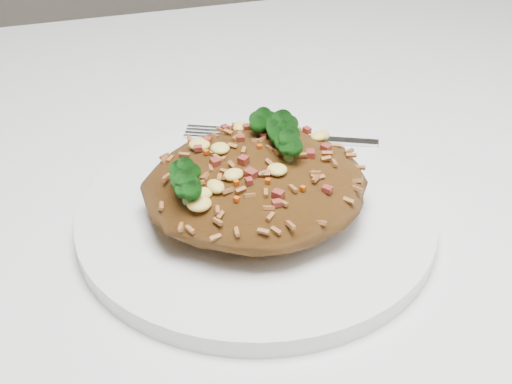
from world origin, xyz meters
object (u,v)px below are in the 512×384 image
dining_table (285,272)px  fried_rice (256,175)px  fork (290,138)px  plate (256,217)px

dining_table → fried_rice: 0.14m
fried_rice → fork: fried_rice is taller
dining_table → plate: 0.11m
plate → fried_rice: bearing=79.3°
plate → fried_rice: (0.00, 0.00, 0.04)m
plate → fried_rice: fried_rice is taller
plate → dining_table: bearing=46.7°
dining_table → plate: size_ratio=4.64×
dining_table → fork: (0.02, 0.05, 0.11)m
dining_table → fork: 0.12m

